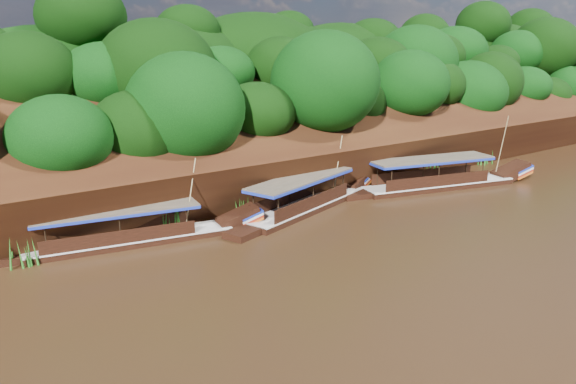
{
  "coord_description": "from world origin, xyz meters",
  "views": [
    {
      "loc": [
        -25.78,
        -21.08,
        11.35
      ],
      "look_at": [
        -4.85,
        7.0,
        1.9
      ],
      "focal_mm": 35.0,
      "sensor_mm": 36.0,
      "label": 1
    }
  ],
  "objects": [
    {
      "name": "boat_2",
      "position": [
        -14.08,
        8.67,
        0.49
      ],
      "size": [
        13.94,
        4.36,
        5.07
      ],
      "rotation": [
        0.0,
        0.0,
        -0.19
      ],
      "color": "black",
      "rests_on": "ground"
    },
    {
      "name": "boat_0",
      "position": [
        10.43,
        6.21,
        0.56
      ],
      "size": [
        15.39,
        5.88,
        6.14
      ],
      "rotation": [
        0.0,
        0.0,
        -0.26
      ],
      "color": "black",
      "rests_on": "ground"
    },
    {
      "name": "boat_1",
      "position": [
        -1.71,
        8.27,
        0.55
      ],
      "size": [
        14.1,
        6.06,
        5.31
      ],
      "rotation": [
        0.0,
        0.0,
        0.3
      ],
      "color": "black",
      "rests_on": "ground"
    },
    {
      "name": "reeds",
      "position": [
        -3.48,
        9.52,
        0.91
      ],
      "size": [
        50.04,
        2.75,
        2.08
      ],
      "color": "#25711C",
      "rests_on": "ground"
    },
    {
      "name": "ground",
      "position": [
        0.0,
        0.0,
        0.0
      ],
      "size": [
        160.0,
        160.0,
        0.0
      ],
      "primitive_type": "plane",
      "color": "black",
      "rests_on": "ground"
    },
    {
      "name": "riverbank",
      "position": [
        -0.01,
        22.73,
        1.89
      ],
      "size": [
        120.0,
        30.06,
        19.4
      ],
      "color": "black",
      "rests_on": "ground"
    }
  ]
}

